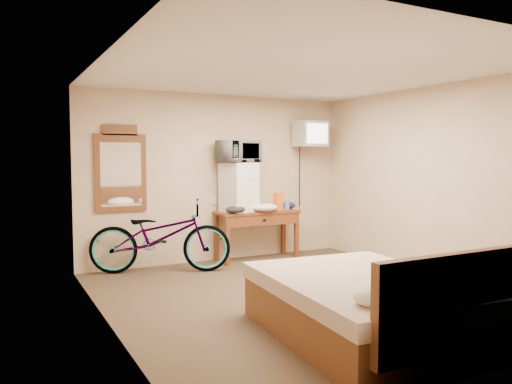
# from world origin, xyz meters

# --- Properties ---
(room) EXTENTS (4.60, 4.64, 2.50)m
(room) POSITION_xyz_m (-0.00, 0.00, 1.25)
(room) COLOR #402F20
(room) RESTS_ON ground
(desk) EXTENTS (1.29, 0.51, 0.75)m
(desk) POSITION_xyz_m (0.53, 2.00, 0.62)
(desk) COLOR brown
(desk) RESTS_ON floor
(mini_fridge) EXTENTS (0.54, 0.53, 0.73)m
(mini_fridge) POSITION_xyz_m (0.23, 2.05, 1.12)
(mini_fridge) COLOR white
(mini_fridge) RESTS_ON desk
(microwave) EXTENTS (0.69, 0.57, 0.33)m
(microwave) POSITION_xyz_m (0.23, 2.05, 1.65)
(microwave) COLOR white
(microwave) RESTS_ON mini_fridge
(snack_bag) EXTENTS (0.15, 0.11, 0.27)m
(snack_bag) POSITION_xyz_m (0.86, 1.96, 0.89)
(snack_bag) COLOR orange
(snack_bag) RESTS_ON desk
(blue_cup) EXTENTS (0.08, 0.08, 0.15)m
(blue_cup) POSITION_xyz_m (1.03, 1.99, 0.82)
(blue_cup) COLOR #467DF0
(blue_cup) RESTS_ON desk
(cloth_cream) EXTENTS (0.40, 0.31, 0.12)m
(cloth_cream) POSITION_xyz_m (0.57, 1.86, 0.81)
(cloth_cream) COLOR beige
(cloth_cream) RESTS_ON desk
(cloth_dark_a) EXTENTS (0.30, 0.22, 0.11)m
(cloth_dark_a) POSITION_xyz_m (0.08, 1.86, 0.81)
(cloth_dark_a) COLOR black
(cloth_dark_a) RESTS_ON desk
(cloth_dark_b) EXTENTS (0.22, 0.18, 0.10)m
(cloth_dark_b) POSITION_xyz_m (1.12, 2.08, 0.80)
(cloth_dark_b) COLOR black
(cloth_dark_b) RESTS_ON desk
(crt_television) EXTENTS (0.46, 0.57, 0.40)m
(crt_television) POSITION_xyz_m (1.48, 2.02, 1.93)
(crt_television) COLOR black
(crt_television) RESTS_ON room
(wall_mirror) EXTENTS (0.70, 0.04, 1.19)m
(wall_mirror) POSITION_xyz_m (-1.46, 2.27, 1.39)
(wall_mirror) COLOR brown
(wall_mirror) RESTS_ON room
(bicycle) EXTENTS (2.00, 1.31, 0.99)m
(bicycle) POSITION_xyz_m (-1.04, 1.89, 0.50)
(bicycle) COLOR black
(bicycle) RESTS_ON floor
(bed) EXTENTS (1.68, 2.12, 0.90)m
(bed) POSITION_xyz_m (-0.19, -1.38, 0.29)
(bed) COLOR brown
(bed) RESTS_ON floor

